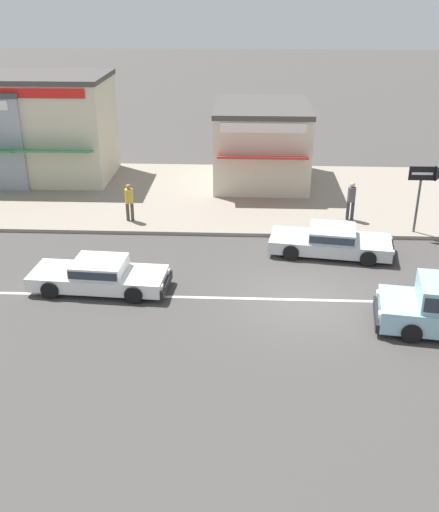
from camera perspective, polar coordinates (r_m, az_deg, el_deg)
ground_plane at (r=19.91m, az=7.90°, el=-4.15°), size 160.00×160.00×0.00m
lane_centre_stripe at (r=19.90m, az=7.90°, el=-4.14°), size 50.40×0.14×0.01m
kerb_strip at (r=29.27m, az=6.33°, el=5.71°), size 68.00×10.00×0.15m
sedan_silver_3 at (r=23.20m, az=10.60°, el=1.45°), size 4.86×2.42×1.06m
sedan_white_5 at (r=20.55m, az=-11.35°, el=-1.77°), size 4.74×2.04×1.06m
arrow_signboard at (r=25.27m, az=19.76°, el=7.06°), size 1.39×0.61×2.80m
pedestrian_near_clock at (r=25.78m, az=-8.60°, el=5.34°), size 0.34×0.34×1.63m
pedestrian_by_shop at (r=26.20m, az=12.44°, el=5.42°), size 0.34×0.34×1.68m
shopfront_corner_warung at (r=32.36m, az=-15.87°, el=11.72°), size 6.18×5.32×5.22m
shopfront_far_kios at (r=30.80m, az=4.01°, el=10.68°), size 4.70×6.46×3.88m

